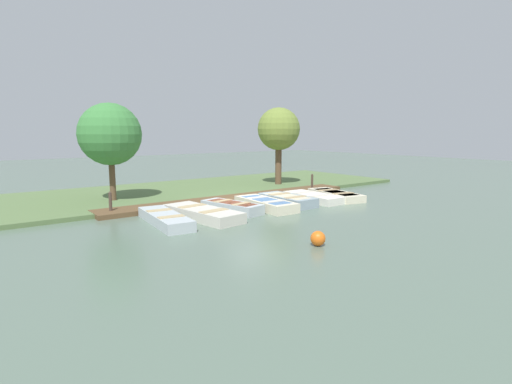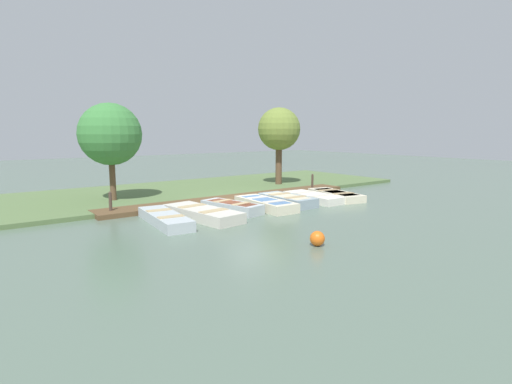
{
  "view_description": "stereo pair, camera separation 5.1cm",
  "coord_description": "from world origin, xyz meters",
  "px_view_note": "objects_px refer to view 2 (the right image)",
  "views": [
    {
      "loc": [
        14.44,
        -10.63,
        3.25
      ],
      "look_at": [
        0.65,
        -0.24,
        0.65
      ],
      "focal_mm": 28.0,
      "sensor_mm": 36.0,
      "label": 1
    },
    {
      "loc": [
        14.48,
        -10.59,
        3.25
      ],
      "look_at": [
        0.65,
        -0.24,
        0.65
      ],
      "focal_mm": 28.0,
      "sensor_mm": 36.0,
      "label": 2
    }
  ],
  "objects_px": {
    "mooring_post_near": "(110,203)",
    "rowboat_1": "(203,213)",
    "rowboat_5": "(314,197)",
    "mooring_post_far": "(312,182)",
    "rowboat_3": "(265,204)",
    "rowboat_2": "(232,207)",
    "rowboat_4": "(287,200)",
    "rowboat_0": "(165,218)",
    "rowboat_6": "(336,195)",
    "buoy": "(317,238)",
    "park_tree_far_left": "(110,135)",
    "park_tree_left": "(279,130)"
  },
  "relations": [
    {
      "from": "rowboat_4",
      "to": "mooring_post_far",
      "type": "relative_size",
      "value": 3.0
    },
    {
      "from": "rowboat_3",
      "to": "rowboat_1",
      "type": "bearing_deg",
      "value": -84.21
    },
    {
      "from": "rowboat_0",
      "to": "rowboat_3",
      "type": "distance_m",
      "value": 4.66
    },
    {
      "from": "rowboat_0",
      "to": "rowboat_2",
      "type": "distance_m",
      "value": 3.1
    },
    {
      "from": "rowboat_2",
      "to": "park_tree_far_left",
      "type": "bearing_deg",
      "value": -158.42
    },
    {
      "from": "mooring_post_near",
      "to": "rowboat_1",
      "type": "bearing_deg",
      "value": 43.83
    },
    {
      "from": "rowboat_1",
      "to": "rowboat_3",
      "type": "xyz_separation_m",
      "value": [
        -0.16,
        3.15,
        -0.0
      ]
    },
    {
      "from": "rowboat_3",
      "to": "mooring_post_far",
      "type": "xyz_separation_m",
      "value": [
        -2.54,
        5.32,
        0.27
      ]
    },
    {
      "from": "rowboat_0",
      "to": "park_tree_left",
      "type": "distance_m",
      "value": 11.17
    },
    {
      "from": "park_tree_far_left",
      "to": "rowboat_0",
      "type": "bearing_deg",
      "value": 2.2
    },
    {
      "from": "rowboat_3",
      "to": "rowboat_4",
      "type": "height_order",
      "value": "rowboat_4"
    },
    {
      "from": "mooring_post_far",
      "to": "park_tree_far_left",
      "type": "relative_size",
      "value": 0.21
    },
    {
      "from": "rowboat_2",
      "to": "rowboat_4",
      "type": "distance_m",
      "value": 2.93
    },
    {
      "from": "mooring_post_near",
      "to": "park_tree_far_left",
      "type": "xyz_separation_m",
      "value": [
        -2.52,
        0.9,
        2.66
      ]
    },
    {
      "from": "rowboat_5",
      "to": "mooring_post_near",
      "type": "xyz_separation_m",
      "value": [
        -2.4,
        -8.8,
        0.3
      ]
    },
    {
      "from": "mooring_post_far",
      "to": "rowboat_3",
      "type": "bearing_deg",
      "value": -64.49
    },
    {
      "from": "mooring_post_far",
      "to": "buoy",
      "type": "xyz_separation_m",
      "value": [
        7.9,
        -7.63,
        -0.26
      ]
    },
    {
      "from": "rowboat_1",
      "to": "mooring_post_far",
      "type": "relative_size",
      "value": 3.89
    },
    {
      "from": "rowboat_1",
      "to": "rowboat_3",
      "type": "distance_m",
      "value": 3.16
    },
    {
      "from": "rowboat_1",
      "to": "rowboat_5",
      "type": "relative_size",
      "value": 1.18
    },
    {
      "from": "park_tree_far_left",
      "to": "mooring_post_near",
      "type": "bearing_deg",
      "value": -19.62
    },
    {
      "from": "park_tree_far_left",
      "to": "rowboat_3",
      "type": "bearing_deg",
      "value": 43.82
    },
    {
      "from": "rowboat_0",
      "to": "rowboat_4",
      "type": "relative_size",
      "value": 1.26
    },
    {
      "from": "rowboat_4",
      "to": "buoy",
      "type": "xyz_separation_m",
      "value": [
        5.49,
        -3.66,
        0.0
      ]
    },
    {
      "from": "rowboat_6",
      "to": "park_tree_left",
      "type": "distance_m",
      "value": 5.89
    },
    {
      "from": "rowboat_5",
      "to": "buoy",
      "type": "relative_size",
      "value": 7.19
    },
    {
      "from": "rowboat_3",
      "to": "rowboat_5",
      "type": "bearing_deg",
      "value": 95.45
    },
    {
      "from": "rowboat_4",
      "to": "mooring_post_far",
      "type": "height_order",
      "value": "mooring_post_far"
    },
    {
      "from": "rowboat_2",
      "to": "buoy",
      "type": "bearing_deg",
      "value": -20.09
    },
    {
      "from": "rowboat_2",
      "to": "mooring_post_near",
      "type": "xyz_separation_m",
      "value": [
        -2.31,
        -4.17,
        0.27
      ]
    },
    {
      "from": "rowboat_2",
      "to": "rowboat_5",
      "type": "height_order",
      "value": "rowboat_2"
    },
    {
      "from": "mooring_post_near",
      "to": "mooring_post_far",
      "type": "relative_size",
      "value": 1.0
    },
    {
      "from": "rowboat_3",
      "to": "park_tree_far_left",
      "type": "height_order",
      "value": "park_tree_far_left"
    },
    {
      "from": "rowboat_2",
      "to": "buoy",
      "type": "relative_size",
      "value": 6.6
    },
    {
      "from": "mooring_post_near",
      "to": "mooring_post_far",
      "type": "xyz_separation_m",
      "value": [
        0.0,
        11.07,
        0.0
      ]
    },
    {
      "from": "rowboat_1",
      "to": "rowboat_0",
      "type": "bearing_deg",
      "value": -100.4
    },
    {
      "from": "rowboat_0",
      "to": "rowboat_1",
      "type": "height_order",
      "value": "rowboat_1"
    },
    {
      "from": "rowboat_2",
      "to": "park_tree_left",
      "type": "relative_size",
      "value": 0.62
    },
    {
      "from": "rowboat_1",
      "to": "mooring_post_far",
      "type": "distance_m",
      "value": 8.9
    },
    {
      "from": "rowboat_5",
      "to": "mooring_post_far",
      "type": "bearing_deg",
      "value": 137.6
    },
    {
      "from": "rowboat_4",
      "to": "rowboat_5",
      "type": "height_order",
      "value": "rowboat_4"
    },
    {
      "from": "mooring_post_near",
      "to": "park_tree_left",
      "type": "xyz_separation_m",
      "value": [
        -2.34,
        10.58,
        2.9
      ]
    },
    {
      "from": "rowboat_6",
      "to": "mooring_post_near",
      "type": "height_order",
      "value": "mooring_post_near"
    },
    {
      "from": "rowboat_0",
      "to": "park_tree_left",
      "type": "bearing_deg",
      "value": 123.52
    },
    {
      "from": "rowboat_4",
      "to": "rowboat_5",
      "type": "xyz_separation_m",
      "value": [
        -0.01,
        1.69,
        -0.04
      ]
    },
    {
      "from": "rowboat_6",
      "to": "park_tree_far_left",
      "type": "relative_size",
      "value": 0.75
    },
    {
      "from": "rowboat_6",
      "to": "mooring_post_far",
      "type": "xyz_separation_m",
      "value": [
        -2.57,
        0.95,
        0.3
      ]
    },
    {
      "from": "rowboat_0",
      "to": "rowboat_1",
      "type": "relative_size",
      "value": 0.97
    },
    {
      "from": "rowboat_1",
      "to": "buoy",
      "type": "bearing_deg",
      "value": 1.76
    },
    {
      "from": "rowboat_2",
      "to": "rowboat_6",
      "type": "relative_size",
      "value": 0.85
    }
  ]
}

